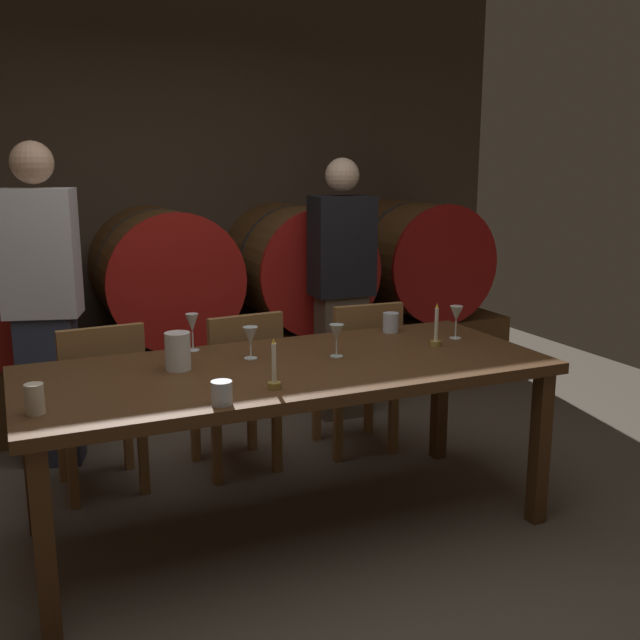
% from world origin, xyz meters
% --- Properties ---
extents(ground_plane, '(7.36, 7.36, 0.00)m').
position_xyz_m(ground_plane, '(0.00, 0.00, 0.00)').
color(ground_plane, brown).
extents(back_wall, '(5.66, 0.24, 2.92)m').
position_xyz_m(back_wall, '(0.00, 2.74, 1.46)').
color(back_wall, '#473A2D').
rests_on(back_wall, ground).
extents(barrel_shelf, '(5.09, 0.90, 0.48)m').
position_xyz_m(barrel_shelf, '(0.00, 2.19, 0.24)').
color(barrel_shelf, brown).
rests_on(barrel_shelf, ground).
extents(wine_barrel_center, '(0.87, 0.94, 0.87)m').
position_xyz_m(wine_barrel_center, '(0.03, 2.19, 0.91)').
color(wine_barrel_center, brown).
rests_on(wine_barrel_center, barrel_shelf).
extents(wine_barrel_right, '(0.87, 0.94, 0.87)m').
position_xyz_m(wine_barrel_right, '(0.99, 2.19, 0.91)').
color(wine_barrel_right, brown).
rests_on(wine_barrel_right, barrel_shelf).
extents(wine_barrel_far_right, '(0.87, 0.94, 0.87)m').
position_xyz_m(wine_barrel_far_right, '(1.95, 2.19, 0.91)').
color(wine_barrel_far_right, brown).
rests_on(wine_barrel_far_right, barrel_shelf).
extents(dining_table, '(2.28, 0.95, 0.77)m').
position_xyz_m(dining_table, '(0.16, 0.25, 0.70)').
color(dining_table, '#4C2D16').
rests_on(dining_table, ground).
extents(chair_left, '(0.42, 0.42, 0.88)m').
position_xyz_m(chair_left, '(-0.56, 0.95, 0.49)').
color(chair_left, olive).
rests_on(chair_left, ground).
extents(chair_center, '(0.43, 0.43, 0.88)m').
position_xyz_m(chair_center, '(0.15, 0.93, 0.49)').
color(chair_center, olive).
rests_on(chair_center, ground).
extents(chair_right, '(0.42, 0.42, 0.88)m').
position_xyz_m(chair_right, '(0.85, 0.92, 0.49)').
color(chair_right, olive).
rests_on(chair_right, ground).
extents(guest_left, '(0.43, 0.33, 1.74)m').
position_xyz_m(guest_left, '(-0.76, 1.47, 0.90)').
color(guest_left, '#33384C').
rests_on(guest_left, ground).
extents(guest_right, '(0.39, 0.25, 1.66)m').
position_xyz_m(guest_right, '(1.02, 1.52, 0.85)').
color(guest_right, brown).
rests_on(guest_right, ground).
extents(candle_left, '(0.05, 0.05, 0.21)m').
position_xyz_m(candle_left, '(-0.02, -0.04, 0.83)').
color(candle_left, olive).
rests_on(candle_left, dining_table).
extents(candle_right, '(0.05, 0.05, 0.21)m').
position_xyz_m(candle_right, '(0.93, 0.27, 0.83)').
color(candle_right, olive).
rests_on(candle_right, dining_table).
extents(pitcher, '(0.11, 0.11, 0.16)m').
position_xyz_m(pitcher, '(-0.30, 0.37, 0.85)').
color(pitcher, white).
rests_on(pitcher, dining_table).
extents(wine_glass_far_left, '(0.06, 0.06, 0.18)m').
position_xyz_m(wine_glass_far_left, '(-0.16, 0.66, 0.90)').
color(wine_glass_far_left, white).
rests_on(wine_glass_far_left, dining_table).
extents(wine_glass_center_left, '(0.07, 0.07, 0.15)m').
position_xyz_m(wine_glass_center_left, '(0.04, 0.41, 0.87)').
color(wine_glass_center_left, white).
rests_on(wine_glass_center_left, dining_table).
extents(wine_glass_center_right, '(0.07, 0.07, 0.15)m').
position_xyz_m(wine_glass_center_right, '(0.41, 0.29, 0.88)').
color(wine_glass_center_right, silver).
rests_on(wine_glass_center_right, dining_table).
extents(wine_glass_far_right, '(0.07, 0.07, 0.17)m').
position_xyz_m(wine_glass_far_right, '(1.10, 0.36, 0.89)').
color(wine_glass_far_right, silver).
rests_on(wine_glass_far_right, dining_table).
extents(cup_left, '(0.07, 0.07, 0.11)m').
position_xyz_m(cup_left, '(-0.89, 0.02, 0.83)').
color(cup_left, beige).
rests_on(cup_left, dining_table).
extents(cup_center, '(0.08, 0.08, 0.09)m').
position_xyz_m(cup_center, '(-0.26, -0.15, 0.82)').
color(cup_center, silver).
rests_on(cup_center, dining_table).
extents(cup_right, '(0.08, 0.08, 0.10)m').
position_xyz_m(cup_right, '(0.87, 0.61, 0.82)').
color(cup_right, silver).
rests_on(cup_right, dining_table).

